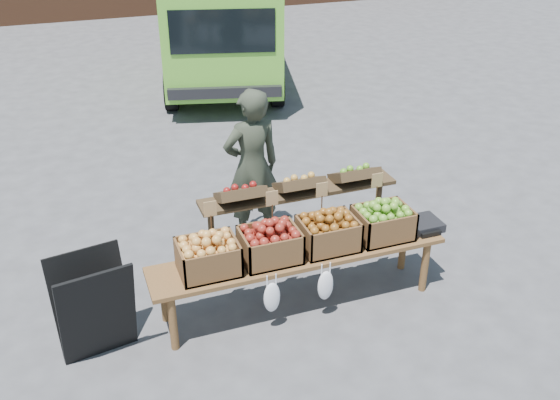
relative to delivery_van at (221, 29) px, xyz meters
name	(u,v)px	position (x,y,z in m)	size (l,w,h in m)	color
ground	(199,317)	(-2.06, -6.61, -1.00)	(80.00, 80.00, 0.00)	#4B4B4E
delivery_van	(221,29)	(0.00, 0.00, 0.00)	(2.04, 4.45, 1.99)	#6AC335
vendor	(252,167)	(-1.17, -5.47, -0.15)	(0.62, 0.41, 1.69)	#2F3527
chalkboard_sign	(94,308)	(-2.94, -6.78, -0.54)	(0.61, 0.34, 0.92)	black
back_table	(299,215)	(-0.87, -6.03, -0.48)	(2.10, 0.44, 1.04)	#3D2D1B
display_bench	(299,279)	(-1.15, -6.75, -0.71)	(2.70, 0.56, 0.57)	brown
crate_golden_apples	(208,257)	(-1.98, -6.75, -0.29)	(0.50, 0.40, 0.28)	gold
crate_russet_pears	(270,245)	(-1.43, -6.75, -0.29)	(0.50, 0.40, 0.28)	maroon
crate_red_apples	(328,234)	(-0.88, -6.75, -0.29)	(0.50, 0.40, 0.28)	#84400E
crate_green_apples	(383,223)	(-0.33, -6.75, -0.29)	(0.50, 0.40, 0.28)	#517E27
weighing_scale	(422,224)	(0.10, -6.75, -0.39)	(0.34, 0.30, 0.08)	black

